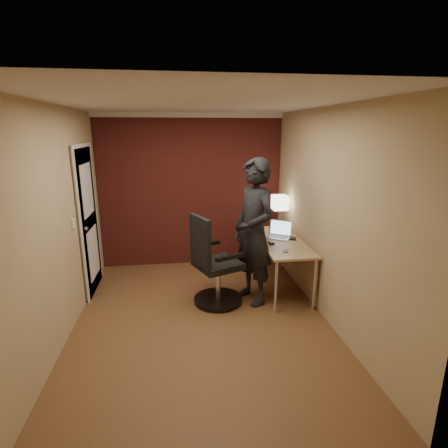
{
  "coord_description": "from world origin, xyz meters",
  "views": [
    {
      "loc": [
        -0.26,
        -3.79,
        2.23
      ],
      "look_at": [
        0.35,
        0.55,
        1.05
      ],
      "focal_mm": 28.0,
      "sensor_mm": 36.0,
      "label": 1
    }
  ],
  "objects_px": {
    "desk_lamp": "(280,203)",
    "person": "(254,232)",
    "mouse": "(271,243)",
    "desk": "(285,249)",
    "phone": "(286,251)",
    "laptop": "(279,233)",
    "office_chair": "(213,267)",
    "wallet": "(293,239)"
  },
  "relations": [
    {
      "from": "desk",
      "to": "wallet",
      "type": "relative_size",
      "value": 13.64
    },
    {
      "from": "mouse",
      "to": "wallet",
      "type": "distance_m",
      "value": 0.39
    },
    {
      "from": "desk_lamp",
      "to": "wallet",
      "type": "distance_m",
      "value": 0.68
    },
    {
      "from": "desk_lamp",
      "to": "office_chair",
      "type": "height_order",
      "value": "desk_lamp"
    },
    {
      "from": "desk",
      "to": "laptop",
      "type": "distance_m",
      "value": 0.25
    },
    {
      "from": "desk",
      "to": "mouse",
      "type": "distance_m",
      "value": 0.32
    },
    {
      "from": "desk_lamp",
      "to": "mouse",
      "type": "relative_size",
      "value": 5.35
    },
    {
      "from": "wallet",
      "to": "person",
      "type": "distance_m",
      "value": 0.75
    },
    {
      "from": "phone",
      "to": "office_chair",
      "type": "bearing_deg",
      "value": -165.32
    },
    {
      "from": "person",
      "to": "office_chair",
      "type": "bearing_deg",
      "value": -109.74
    },
    {
      "from": "mouse",
      "to": "phone",
      "type": "height_order",
      "value": "mouse"
    },
    {
      "from": "office_chair",
      "to": "phone",
      "type": "bearing_deg",
      "value": -7.23
    },
    {
      "from": "person",
      "to": "mouse",
      "type": "bearing_deg",
      "value": 97.89
    },
    {
      "from": "phone",
      "to": "desk",
      "type": "bearing_deg",
      "value": 94.82
    },
    {
      "from": "desk_lamp",
      "to": "mouse",
      "type": "xyz_separation_m",
      "value": [
        -0.31,
        -0.7,
        -0.4
      ]
    },
    {
      "from": "desk_lamp",
      "to": "person",
      "type": "distance_m",
      "value": 1.07
    },
    {
      "from": "wallet",
      "to": "office_chair",
      "type": "bearing_deg",
      "value": -163.13
    },
    {
      "from": "laptop",
      "to": "person",
      "type": "distance_m",
      "value": 0.69
    },
    {
      "from": "desk",
      "to": "mouse",
      "type": "xyz_separation_m",
      "value": [
        -0.24,
        -0.14,
        0.14
      ]
    },
    {
      "from": "desk_lamp",
      "to": "office_chair",
      "type": "xyz_separation_m",
      "value": [
        -1.14,
        -0.9,
        -0.62
      ]
    },
    {
      "from": "phone",
      "to": "wallet",
      "type": "relative_size",
      "value": 1.05
    },
    {
      "from": "mouse",
      "to": "person",
      "type": "height_order",
      "value": "person"
    },
    {
      "from": "phone",
      "to": "office_chair",
      "type": "xyz_separation_m",
      "value": [
        -0.93,
        0.12,
        -0.21
      ]
    },
    {
      "from": "person",
      "to": "laptop",
      "type": "bearing_deg",
      "value": 111.44
    },
    {
      "from": "desk_lamp",
      "to": "wallet",
      "type": "xyz_separation_m",
      "value": [
        0.05,
        -0.54,
        -0.41
      ]
    },
    {
      "from": "mouse",
      "to": "office_chair",
      "type": "height_order",
      "value": "office_chair"
    },
    {
      "from": "laptop",
      "to": "office_chair",
      "type": "distance_m",
      "value": 1.17
    },
    {
      "from": "office_chair",
      "to": "person",
      "type": "distance_m",
      "value": 0.69
    },
    {
      "from": "laptop",
      "to": "office_chair",
      "type": "height_order",
      "value": "office_chair"
    },
    {
      "from": "wallet",
      "to": "person",
      "type": "relative_size",
      "value": 0.06
    },
    {
      "from": "desk",
      "to": "person",
      "type": "relative_size",
      "value": 0.79
    },
    {
      "from": "desk_lamp",
      "to": "office_chair",
      "type": "distance_m",
      "value": 1.58
    },
    {
      "from": "desk",
      "to": "desk_lamp",
      "type": "relative_size",
      "value": 2.8
    },
    {
      "from": "desk",
      "to": "desk_lamp",
      "type": "xyz_separation_m",
      "value": [
        0.07,
        0.56,
        0.55
      ]
    },
    {
      "from": "laptop",
      "to": "wallet",
      "type": "distance_m",
      "value": 0.22
    },
    {
      "from": "wallet",
      "to": "laptop",
      "type": "bearing_deg",
      "value": 138.47
    },
    {
      "from": "wallet",
      "to": "desk",
      "type": "bearing_deg",
      "value": -172.49
    },
    {
      "from": "mouse",
      "to": "person",
      "type": "xyz_separation_m",
      "value": [
        -0.29,
        -0.17,
        0.21
      ]
    },
    {
      "from": "desk",
      "to": "phone",
      "type": "xyz_separation_m",
      "value": [
        -0.14,
        -0.46,
        0.13
      ]
    },
    {
      "from": "desk",
      "to": "laptop",
      "type": "xyz_separation_m",
      "value": [
        -0.05,
        0.16,
        0.19
      ]
    },
    {
      "from": "mouse",
      "to": "office_chair",
      "type": "distance_m",
      "value": 0.88
    },
    {
      "from": "office_chair",
      "to": "desk",
      "type": "bearing_deg",
      "value": 17.84
    }
  ]
}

